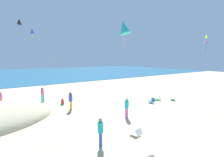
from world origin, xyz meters
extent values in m
plane|color=#C6B58C|center=(0.00, 10.00, 0.00)|extent=(120.00, 120.00, 0.00)
cube|color=#236084|center=(0.00, 54.30, 0.03)|extent=(120.00, 60.00, 0.05)
cube|color=#2D9956|center=(5.65, 6.20, 0.15)|extent=(0.73, 0.73, 0.03)
cube|color=#2D9956|center=(5.87, 5.99, 0.34)|extent=(0.46, 0.47, 0.40)
cylinder|color=#B7B7BC|center=(5.37, 6.13, 0.07)|extent=(0.02, 0.02, 0.15)
cylinder|color=#B7B7BC|center=(5.70, 6.49, 0.07)|extent=(0.02, 0.02, 0.15)
cube|color=white|center=(-1.90, 1.65, 0.14)|extent=(0.65, 0.63, 0.03)
cube|color=white|center=(-1.85, 1.37, 0.32)|extent=(0.60, 0.31, 0.36)
cylinder|color=#B7B7BC|center=(-2.21, 1.76, 0.07)|extent=(0.02, 0.02, 0.14)
cylinder|color=#B7B7BC|center=(-1.65, 1.86, 0.07)|extent=(0.02, 0.02, 0.14)
cube|color=#2370B2|center=(4.23, 5.87, 0.18)|extent=(0.66, 0.60, 0.03)
cube|color=#2370B2|center=(4.28, 5.61, 0.39)|extent=(0.61, 0.33, 0.44)
cylinder|color=#B7B7BC|center=(3.92, 5.96, 0.09)|extent=(0.02, 0.02, 0.18)
cylinder|color=#B7B7BC|center=(4.48, 6.07, 0.09)|extent=(0.02, 0.02, 0.18)
cube|color=#339956|center=(7.12, 5.14, 0.09)|extent=(0.53, 0.54, 0.19)
cube|color=white|center=(7.12, 5.14, 0.21)|extent=(0.54, 0.56, 0.04)
cylinder|color=orange|center=(-9.44, 13.25, 0.38)|extent=(0.13, 0.13, 0.75)
cylinder|color=orange|center=(-9.54, 13.39, 0.38)|extent=(0.13, 0.13, 0.75)
cylinder|color=#D8599E|center=(-9.49, 13.32, 1.04)|extent=(0.42, 0.42, 0.57)
sphere|color=#A87A5B|center=(-9.49, 13.32, 1.41)|extent=(0.21, 0.21, 0.21)
cylinder|color=orange|center=(-3.87, 8.32, 0.43)|extent=(0.15, 0.15, 0.86)
cylinder|color=orange|center=(-3.86, 8.52, 0.43)|extent=(0.15, 0.15, 0.86)
cylinder|color=blue|center=(-3.87, 8.42, 1.18)|extent=(0.35, 0.35, 0.64)
sphere|color=brown|center=(-3.87, 8.42, 1.61)|extent=(0.24, 0.24, 0.24)
cylinder|color=#19ADB2|center=(-5.78, 12.89, 0.41)|extent=(0.14, 0.14, 0.82)
cylinder|color=#19ADB2|center=(-5.63, 12.80, 0.41)|extent=(0.14, 0.14, 0.82)
cylinder|color=#D8599E|center=(-5.70, 12.84, 1.12)|extent=(0.45, 0.45, 0.61)
sphere|color=#846047|center=(-5.70, 12.84, 1.53)|extent=(0.22, 0.22, 0.22)
sphere|color=tan|center=(-3.33, -0.94, 0.69)|extent=(0.24, 0.24, 0.24)
cylinder|color=#D8599E|center=(-0.55, 4.13, 0.42)|extent=(0.15, 0.15, 0.84)
cylinder|color=#D8599E|center=(-0.72, 4.05, 0.42)|extent=(0.15, 0.15, 0.84)
cylinder|color=#19ADB2|center=(-0.63, 4.09, 1.16)|extent=(0.44, 0.44, 0.63)
sphere|color=beige|center=(-0.63, 4.09, 1.58)|extent=(0.23, 0.23, 0.23)
cylinder|color=red|center=(-4.09, 10.57, 0.24)|extent=(0.44, 0.44, 0.49)
sphere|color=#846047|center=(-4.09, 10.57, 0.57)|extent=(0.19, 0.19, 0.19)
cube|color=green|center=(-4.19, 10.40, 0.07)|extent=(0.39, 0.43, 0.14)
cylinder|color=blue|center=(-4.17, 1.94, 0.39)|extent=(0.14, 0.14, 0.79)
cylinder|color=blue|center=(-4.29, 1.81, 0.39)|extent=(0.14, 0.14, 0.79)
cylinder|color=#19ADB2|center=(-4.23, 1.87, 1.08)|extent=(0.45, 0.45, 0.59)
sphere|color=#A87A5B|center=(-4.23, 1.87, 1.48)|extent=(0.22, 0.22, 0.22)
cone|color=#1EADAD|center=(-3.32, 1.05, 6.28)|extent=(0.81, 0.86, 0.75)
cylinder|color=pink|center=(-3.32, 1.05, 5.68)|extent=(0.08, 0.11, 0.66)
pyramid|color=orange|center=(-2.07, 27.32, 5.39)|extent=(0.40, 0.47, 0.20)
cylinder|color=white|center=(-2.09, 27.31, 4.81)|extent=(0.07, 0.04, 0.61)
cone|color=black|center=(-7.09, 26.78, 11.52)|extent=(0.97, 1.01, 0.99)
cylinder|color=purple|center=(-7.09, 26.78, 10.52)|extent=(0.09, 0.25, 1.18)
cone|color=#99DB33|center=(13.85, 5.07, 7.92)|extent=(0.65, 0.54, 0.61)
cylinder|color=purple|center=(13.85, 5.07, 7.33)|extent=(0.04, 0.04, 0.76)
pyramid|color=#DB3DA8|center=(8.83, 2.76, 6.54)|extent=(0.45, 0.36, 0.28)
cylinder|color=blue|center=(8.83, 2.80, 5.89)|extent=(0.03, 0.04, 0.71)
cone|color=blue|center=(-5.67, 20.33, 8.98)|extent=(0.79, 0.78, 0.75)
cylinder|color=yellow|center=(-5.67, 20.33, 8.32)|extent=(0.08, 0.05, 0.69)
camera|label=1|loc=(-7.74, -4.68, 4.70)|focal=23.06mm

